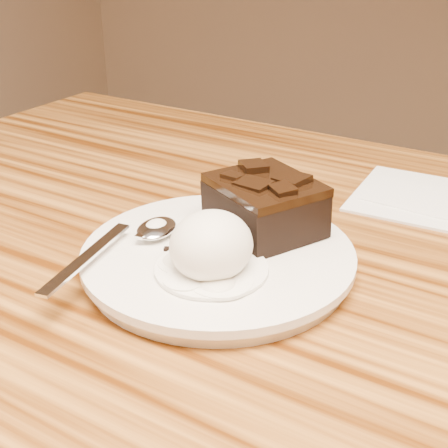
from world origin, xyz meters
The scene contains 10 objects.
plate centered at (-0.07, 0.00, 0.76)m, with size 0.24×0.24×0.02m, color white.
brownie centered at (-0.05, 0.05, 0.79)m, with size 0.09×0.08×0.04m, color black.
ice_cream_scoop centered at (-0.06, -0.04, 0.79)m, with size 0.07×0.07×0.06m, color white.
melt_puddle centered at (-0.06, -0.04, 0.77)m, with size 0.09×0.09×0.00m, color white.
spoon centered at (-0.13, -0.01, 0.77)m, with size 0.03×0.19×0.01m, color silver, non-canonical shape.
napkin centered at (0.04, 0.24, 0.75)m, with size 0.14×0.14×0.01m, color white.
crumb_a centered at (-0.09, 0.00, 0.77)m, with size 0.01×0.01×0.00m, color black.
crumb_b centered at (-0.11, -0.03, 0.77)m, with size 0.01×0.01×0.00m, color black.
crumb_c centered at (-0.08, -0.03, 0.77)m, with size 0.01×0.00×0.00m, color black.
crumb_d centered at (-0.05, -0.04, 0.77)m, with size 0.01×0.01×0.00m, color black.
Camera 1 is at (0.18, -0.40, 1.03)m, focal length 49.48 mm.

